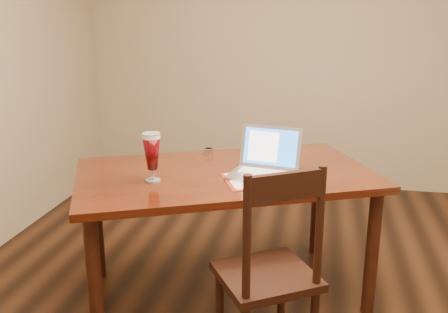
# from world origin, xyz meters

# --- Properties ---
(dining_table) EXTENTS (1.95, 1.57, 1.07)m
(dining_table) POSITION_xyz_m (-0.46, 0.31, 0.71)
(dining_table) COLOR #541B0B
(dining_table) RESTS_ON ground
(dining_chair) EXTENTS (0.60, 0.59, 1.05)m
(dining_chair) POSITION_xyz_m (-0.14, -0.27, 0.49)
(dining_chair) COLOR black
(dining_chair) RESTS_ON ground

